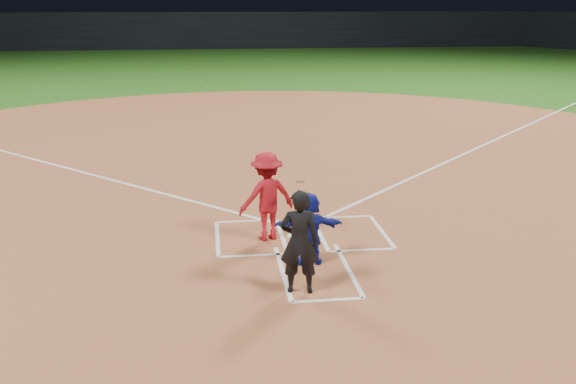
{
  "coord_description": "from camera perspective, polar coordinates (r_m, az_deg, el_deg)",
  "views": [
    {
      "loc": [
        -1.69,
        -11.37,
        4.35
      ],
      "look_at": [
        -0.3,
        -0.4,
        1.0
      ],
      "focal_mm": 40.0,
      "sensor_mm": 36.0,
      "label": 1
    }
  ],
  "objects": [
    {
      "name": "batter_at_plate",
      "position": [
        11.84,
        -1.88,
        -0.38
      ],
      "size": [
        1.36,
        1.02,
        1.66
      ],
      "color": "#A7121C",
      "rests_on": "home_plate_dirt"
    },
    {
      "name": "catcher",
      "position": [
        10.8,
        1.91,
        -3.27
      ],
      "size": [
        1.17,
        0.4,
        1.25
      ],
      "primitive_type": "imported",
      "rotation": [
        0.0,
        0.0,
        3.11
      ],
      "color": "#121D94",
      "rests_on": "home_plate_dirt"
    },
    {
      "name": "home_plate_dirt",
      "position": [
        17.99,
        -1.62,
        2.86
      ],
      "size": [
        28.0,
        28.0,
        0.01
      ],
      "primitive_type": "cylinder",
      "color": "#995332",
      "rests_on": "ground"
    },
    {
      "name": "umpire",
      "position": [
        9.69,
        1.01,
        -4.45
      ],
      "size": [
        0.63,
        0.45,
        1.63
      ],
      "primitive_type": "imported",
      "rotation": [
        0.0,
        0.0,
        3.03
      ],
      "color": "black",
      "rests_on": "home_plate_dirt"
    },
    {
      "name": "chalk_markings",
      "position": [
        17.3,
        -1.39,
        2.33
      ],
      "size": [
        28.35,
        17.32,
        0.01
      ],
      "color": "white",
      "rests_on": "home_plate_dirt"
    },
    {
      "name": "stadium_wall_far",
      "position": [
        59.46,
        -5.76,
        14.11
      ],
      "size": [
        80.0,
        1.2,
        3.2
      ],
      "primitive_type": "cube",
      "color": "black",
      "rests_on": "ground"
    },
    {
      "name": "home_plate",
      "position": [
        12.28,
        1.16,
        -3.79
      ],
      "size": [
        0.6,
        0.6,
        0.02
      ],
      "primitive_type": "cylinder",
      "rotation": [
        0.0,
        0.0,
        3.14
      ],
      "color": "white",
      "rests_on": "home_plate_dirt"
    },
    {
      "name": "ground",
      "position": [
        12.29,
        1.16,
        -3.88
      ],
      "size": [
        120.0,
        120.0,
        0.0
      ],
      "primitive_type": "plane",
      "color": "#1F5615",
      "rests_on": "ground"
    }
  ]
}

